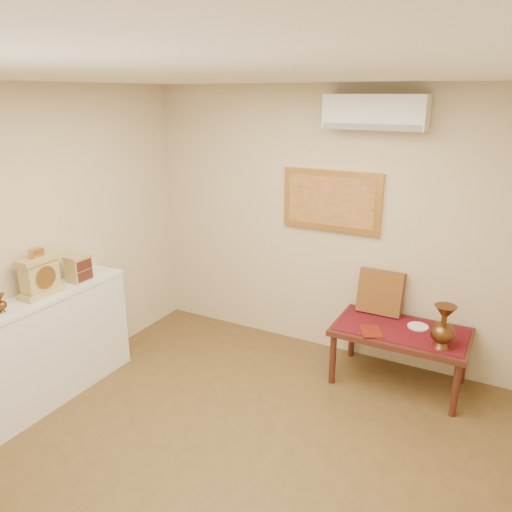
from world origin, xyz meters
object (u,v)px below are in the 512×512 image
Objects in this scene: display_ledge at (29,357)px; low_table at (401,336)px; wooden_chest at (79,268)px; brass_urn_tall at (444,322)px; mantel_clock at (40,276)px.

display_ledge is 3.27m from low_table.
wooden_chest reaches higher than display_ledge.
brass_urn_tall is at bearing 29.12° from display_ledge.
display_ledge is 4.93× the size of mantel_clock.
mantel_clock is 0.40m from wooden_chest.
brass_urn_tall is at bearing 19.68° from wooden_chest.
wooden_chest is 3.00m from low_table.
mantel_clock is at bearing -153.99° from brass_urn_tall.
brass_urn_tall reaches higher than display_ledge.
brass_urn_tall is 0.23× the size of display_ledge.
mantel_clock is (0.01, 0.21, 0.66)m from display_ledge.
wooden_chest is at bearing 87.95° from display_ledge.
mantel_clock is (-3.04, -1.48, 0.37)m from brass_urn_tall.
display_ledge is 0.87m from wooden_chest.
display_ledge is 8.28× the size of wooden_chest.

